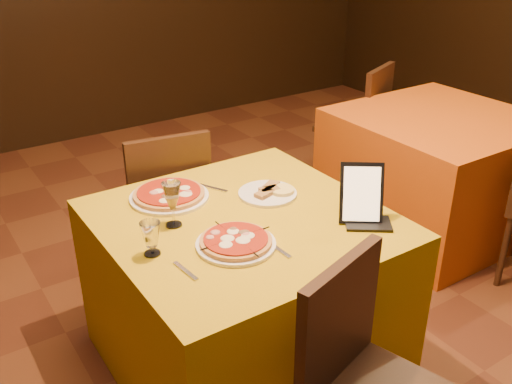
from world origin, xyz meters
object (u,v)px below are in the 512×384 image
chair_side_far (351,125)px  main_table (244,293)px  pizza_near (236,242)px  wine_glass (172,204)px  pizza_far (169,195)px  tablet (362,193)px  side_table (435,172)px  chair_main_far (163,205)px  water_glass (151,239)px

chair_side_far → main_table: bearing=11.6°
pizza_near → wine_glass: bearing=114.6°
main_table → pizza_near: (-0.14, -0.17, 0.39)m
main_table → pizza_far: size_ratio=3.21×
main_table → wine_glass: size_ratio=5.79×
chair_side_far → pizza_near: bearing=13.1°
chair_side_far → tablet: (-1.32, -1.48, 0.41)m
main_table → chair_side_far: (1.70, 1.20, 0.08)m
side_table → tablet: bearing=-152.8°
main_table → pizza_far: bearing=118.3°
main_table → chair_main_far: size_ratio=1.21×
water_glass → chair_side_far: bearing=30.5°
side_table → tablet: size_ratio=4.51×
side_table → chair_side_far: 0.80m
pizza_near → main_table: bearing=50.6°
pizza_near → wine_glass: wine_glass is taller
pizza_far → wine_glass: bearing=-111.6°
pizza_far → side_table: bearing=2.5°
chair_main_far → pizza_near: bearing=91.0°
water_glass → pizza_far: bearing=56.3°
tablet → wine_glass: bearing=-173.9°
pizza_near → pizza_far: 0.49m
main_table → tablet: bearing=-36.0°
pizza_far → main_table: bearing=-61.7°
side_table → pizza_near: bearing=-162.7°
pizza_far → wine_glass: wine_glass is taller
pizza_far → tablet: bearing=-47.2°
tablet → pizza_far: bearing=169.0°
main_table → chair_main_far: chair_main_far is taller
chair_main_far → wine_glass: 0.85m
side_table → wine_glass: size_ratio=5.79×
pizza_near → pizza_far: (-0.03, 0.49, 0.00)m
water_glass → tablet: bearing=-15.7°
pizza_near → water_glass: 0.31m
main_table → tablet: (0.38, -0.28, 0.49)m
chair_main_far → pizza_far: (-0.17, -0.48, 0.31)m
wine_glass → water_glass: size_ratio=1.46×
pizza_far → wine_glass: size_ratio=1.80×
chair_side_far → pizza_near: 2.32m
chair_main_far → water_glass: (-0.42, -0.86, 0.36)m
pizza_near → water_glass: (-0.28, 0.12, 0.05)m
wine_glass → pizza_near: bearing=-65.4°
main_table → wine_glass: 0.55m
water_glass → pizza_near: bearing=-23.1°
main_table → side_table: size_ratio=1.00×
side_table → pizza_far: (-1.88, -0.08, 0.39)m
pizza_far → water_glass: size_ratio=2.64×
main_table → chair_main_far: 0.81m
chair_main_far → wine_glass: wine_glass is taller
pizza_near → side_table: bearing=17.3°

